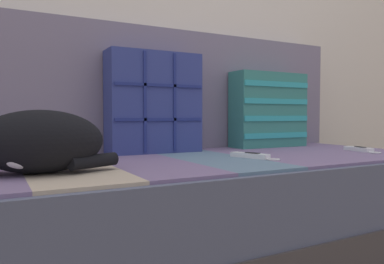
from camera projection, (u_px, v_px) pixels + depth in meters
couch at (204, 208)px, 1.46m from camera, size 1.96×0.90×0.40m
sofa_backrest at (164, 90)px, 1.78m from camera, size 1.92×0.14×0.56m
throw_pillow_quilted at (154, 103)px, 1.60m from camera, size 0.40×0.14×0.43m
throw_pillow_striped at (268, 110)px, 1.90m from camera, size 0.40×0.14×0.37m
sleeping_cat at (33, 144)px, 1.02m from camera, size 0.41×0.22×0.18m
game_remote_near at (360, 149)px, 1.66m from camera, size 0.08×0.20×0.02m
game_remote_far at (252, 156)px, 1.40m from camera, size 0.10×0.21×0.02m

